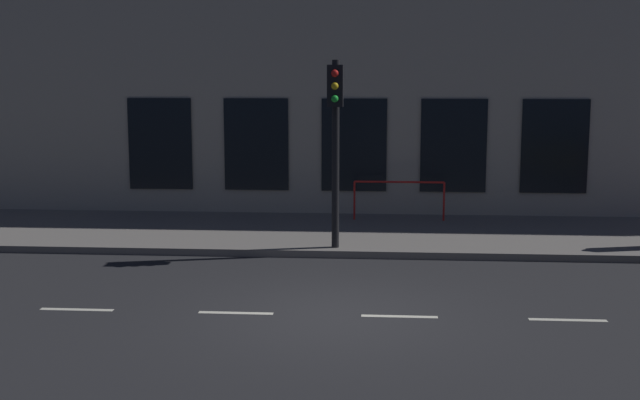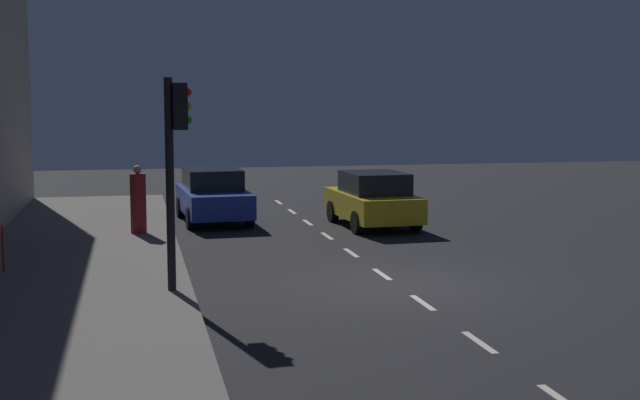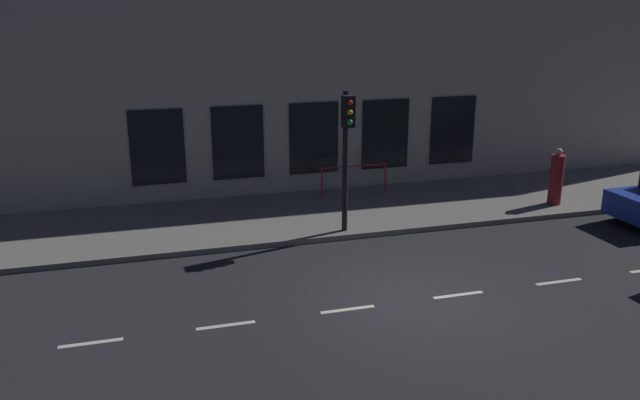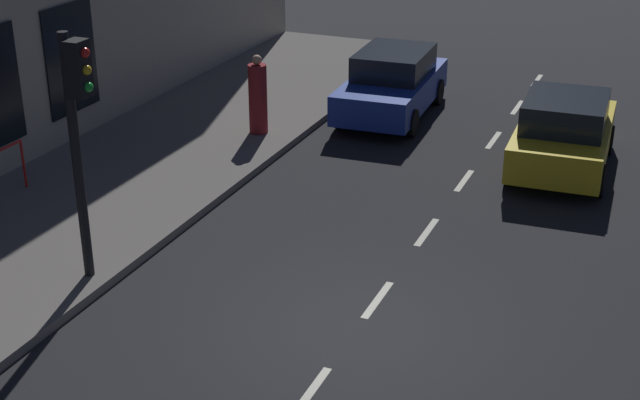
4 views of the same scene
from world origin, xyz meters
TOP-DOWN VIEW (x-y plane):
  - ground_plane at (0.00, 0.00)m, footprint 60.00×60.00m
  - sidewalk at (6.25, 0.00)m, footprint 4.50×32.00m
  - lane_centre_line at (0.00, -1.00)m, footprint 0.12×27.20m
  - traffic_light at (4.28, 0.25)m, footprint 0.50×0.32m
  - parked_car_0 at (2.71, -9.62)m, footprint 2.07×4.25m
  - parked_car_2 at (-1.67, -7.60)m, footprint 2.05×4.00m
  - pedestrian_0 at (4.92, -6.85)m, footprint 0.56×0.56m

SIDE VIEW (x-z plane):
  - ground_plane at x=0.00m, z-range 0.00..0.00m
  - lane_centre_line at x=0.00m, z-range 0.00..0.01m
  - sidewalk at x=6.25m, z-range 0.00..0.15m
  - parked_car_2 at x=-1.67m, z-range 0.00..1.58m
  - parked_car_0 at x=2.71m, z-range 0.00..1.58m
  - pedestrian_0 at x=4.92m, z-range 0.07..1.86m
  - traffic_light at x=4.28m, z-range 0.81..4.69m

